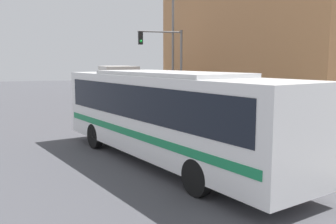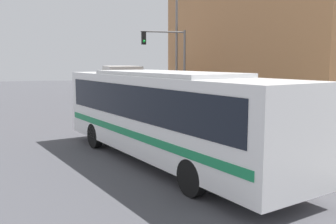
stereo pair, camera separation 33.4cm
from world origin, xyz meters
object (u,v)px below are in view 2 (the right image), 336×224
city_bus (165,111)px  parking_meter (214,105)px  fire_hydrant (258,128)px  delivery_truck (120,84)px  street_lamp (173,41)px  traffic_light_pole (170,55)px

city_bus → parking_meter: city_bus is taller
city_bus → fire_hydrant: 5.93m
delivery_truck → parking_meter: 11.38m
parking_meter → fire_hydrant: bearing=-90.0°
city_bus → fire_hydrant: city_bus is taller
street_lamp → delivery_truck: bearing=143.1°
traffic_light_pole → street_lamp: (0.85, 2.22, 1.13)m
city_bus → street_lamp: size_ratio=1.39×
delivery_truck → street_lamp: size_ratio=0.84×
delivery_truck → traffic_light_pole: 6.15m
city_bus → traffic_light_pole: size_ratio=2.09×
fire_hydrant → street_lamp: size_ratio=0.08×
city_bus → street_lamp: street_lamp is taller
street_lamp → traffic_light_pole: bearing=-111.0°
city_bus → street_lamp: 16.78m
delivery_truck → city_bus: bearing=-94.3°
fire_hydrant → traffic_light_pole: size_ratio=0.13×
street_lamp → fire_hydrant: bearing=-89.6°
delivery_truck → traffic_light_pole: bearing=-60.4°
city_bus → parking_meter: (5.15, 7.69, -0.85)m
city_bus → fire_hydrant: size_ratio=16.68×
fire_hydrant → parking_meter: (0.00, 5.08, 0.48)m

